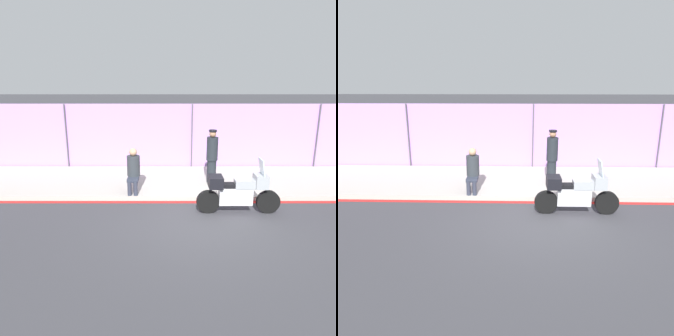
# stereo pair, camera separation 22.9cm
# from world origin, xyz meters

# --- Properties ---
(ground_plane) EXTENTS (120.00, 120.00, 0.00)m
(ground_plane) POSITION_xyz_m (0.00, 0.00, 0.00)
(ground_plane) COLOR #38383D
(sidewalk) EXTENTS (35.46, 3.35, 0.13)m
(sidewalk) POSITION_xyz_m (0.00, 3.05, 0.07)
(sidewalk) COLOR #ADA89E
(sidewalk) RESTS_ON ground_plane
(curb_paint_stripe) EXTENTS (35.46, 0.18, 0.01)m
(curb_paint_stripe) POSITION_xyz_m (0.00, 1.29, 0.00)
(curb_paint_stripe) COLOR red
(curb_paint_stripe) RESTS_ON ground_plane
(storefront_fence) EXTENTS (33.69, 0.17, 2.53)m
(storefront_fence) POSITION_xyz_m (-0.00, 4.82, 1.26)
(storefront_fence) COLOR #AD7FC6
(storefront_fence) RESTS_ON ground_plane
(motorcycle) EXTENTS (2.21, 0.51, 1.48)m
(motorcycle) POSITION_xyz_m (0.93, 0.54, 0.60)
(motorcycle) COLOR black
(motorcycle) RESTS_ON ground_plane
(officer_standing) EXTENTS (0.36, 0.36, 1.74)m
(officer_standing) POSITION_xyz_m (0.52, 2.74, 1.03)
(officer_standing) COLOR #1E2328
(officer_standing) RESTS_ON sidewalk
(person_seated_on_curb) EXTENTS (0.39, 0.69, 1.33)m
(person_seated_on_curb) POSITION_xyz_m (-1.94, 1.85, 0.87)
(person_seated_on_curb) COLOR #2D3342
(person_seated_on_curb) RESTS_ON sidewalk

